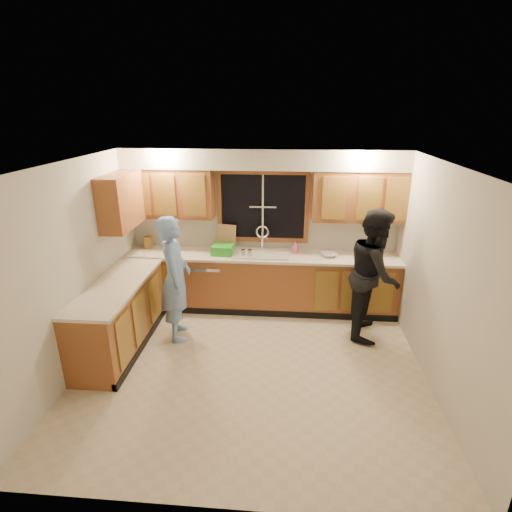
% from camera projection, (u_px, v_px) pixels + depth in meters
% --- Properties ---
extents(floor, '(4.20, 4.20, 0.00)m').
position_uv_depth(floor, '(252.00, 367.00, 5.00)').
color(floor, beige).
rests_on(floor, ground).
extents(ceiling, '(4.20, 4.20, 0.00)m').
position_uv_depth(ceiling, '(251.00, 164.00, 4.13)').
color(ceiling, white).
extents(wall_back, '(4.20, 0.00, 4.20)m').
position_uv_depth(wall_back, '(263.00, 228.00, 6.34)').
color(wall_back, beige).
rests_on(wall_back, ground).
extents(wall_left, '(0.00, 3.80, 3.80)m').
position_uv_depth(wall_left, '(75.00, 269.00, 4.72)').
color(wall_left, beige).
rests_on(wall_left, ground).
extents(wall_right, '(0.00, 3.80, 3.80)m').
position_uv_depth(wall_right, '(441.00, 281.00, 4.40)').
color(wall_right, beige).
rests_on(wall_right, ground).
extents(base_cabinets_back, '(4.20, 0.60, 0.88)m').
position_uv_depth(base_cabinets_back, '(261.00, 283.00, 6.34)').
color(base_cabinets_back, '#95542B').
rests_on(base_cabinets_back, ground).
extents(base_cabinets_left, '(0.60, 1.90, 0.88)m').
position_uv_depth(base_cabinets_left, '(120.00, 316.00, 5.31)').
color(base_cabinets_left, '#95542B').
rests_on(base_cabinets_left, ground).
extents(countertop_back, '(4.20, 0.63, 0.04)m').
position_uv_depth(countertop_back, '(261.00, 256.00, 6.16)').
color(countertop_back, '#F0E1CA').
rests_on(countertop_back, base_cabinets_back).
extents(countertop_left, '(0.63, 1.90, 0.04)m').
position_uv_depth(countertop_left, '(117.00, 285.00, 5.15)').
color(countertop_left, '#F0E1CA').
rests_on(countertop_left, base_cabinets_left).
extents(upper_cabinets_left, '(1.35, 0.33, 0.75)m').
position_uv_depth(upper_cabinets_left, '(169.00, 193.00, 6.09)').
color(upper_cabinets_left, '#95542B').
rests_on(upper_cabinets_left, wall_back).
extents(upper_cabinets_right, '(1.35, 0.33, 0.75)m').
position_uv_depth(upper_cabinets_right, '(359.00, 196.00, 5.87)').
color(upper_cabinets_right, '#95542B').
rests_on(upper_cabinets_right, wall_back).
extents(upper_cabinets_return, '(0.33, 0.90, 0.75)m').
position_uv_depth(upper_cabinets_return, '(121.00, 201.00, 5.56)').
color(upper_cabinets_return, '#95542B').
rests_on(upper_cabinets_return, wall_left).
extents(soffit, '(4.20, 0.35, 0.30)m').
position_uv_depth(soffit, '(262.00, 159.00, 5.79)').
color(soffit, beige).
rests_on(soffit, wall_back).
extents(window_frame, '(1.44, 0.03, 1.14)m').
position_uv_depth(window_frame, '(263.00, 207.00, 6.21)').
color(window_frame, black).
rests_on(window_frame, wall_back).
extents(sink, '(0.86, 0.52, 0.57)m').
position_uv_depth(sink, '(261.00, 257.00, 6.20)').
color(sink, silver).
rests_on(sink, countertop_back).
extents(dishwasher, '(0.60, 0.56, 0.82)m').
position_uv_depth(dishwasher, '(208.00, 283.00, 6.41)').
color(dishwasher, white).
rests_on(dishwasher, floor).
extents(stove, '(0.58, 0.75, 0.90)m').
position_uv_depth(stove, '(101.00, 339.00, 4.77)').
color(stove, white).
rests_on(stove, floor).
extents(man, '(0.56, 0.72, 1.75)m').
position_uv_depth(man, '(175.00, 279.00, 5.39)').
color(man, '#749EDC').
rests_on(man, floor).
extents(woman, '(0.85, 1.00, 1.82)m').
position_uv_depth(woman, '(374.00, 274.00, 5.46)').
color(woman, black).
rests_on(woman, floor).
extents(knife_block, '(0.11, 0.09, 0.20)m').
position_uv_depth(knife_block, '(148.00, 242.00, 6.40)').
color(knife_block, olive).
rests_on(knife_block, countertop_back).
extents(cutting_board, '(0.32, 0.16, 0.40)m').
position_uv_depth(cutting_board, '(226.00, 237.00, 6.31)').
color(cutting_board, tan).
rests_on(cutting_board, countertop_back).
extents(dish_crate, '(0.33, 0.32, 0.15)m').
position_uv_depth(dish_crate, '(223.00, 249.00, 6.16)').
color(dish_crate, green).
rests_on(dish_crate, countertop_back).
extents(soap_bottle, '(0.10, 0.10, 0.17)m').
position_uv_depth(soap_bottle, '(295.00, 247.00, 6.24)').
color(soap_bottle, '#F65D92').
rests_on(soap_bottle, countertop_back).
extents(bowl, '(0.28, 0.28, 0.06)m').
position_uv_depth(bowl, '(329.00, 255.00, 6.06)').
color(bowl, silver).
rests_on(bowl, countertop_back).
extents(can_left, '(0.07, 0.07, 0.11)m').
position_uv_depth(can_left, '(243.00, 253.00, 6.05)').
color(can_left, beige).
rests_on(can_left, countertop_back).
extents(can_right, '(0.09, 0.09, 0.13)m').
position_uv_depth(can_right, '(250.00, 254.00, 6.01)').
color(can_right, beige).
rests_on(can_right, countertop_back).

